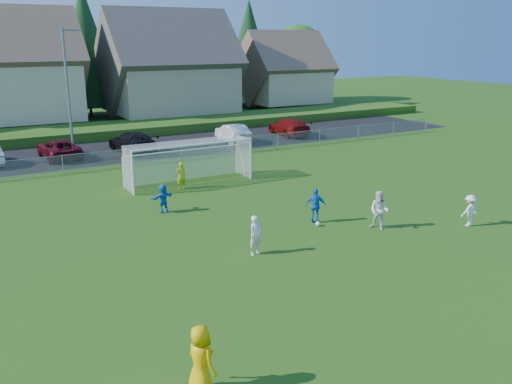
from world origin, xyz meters
TOP-DOWN VIEW (x-y plane):
  - ground at (0.00, 0.00)m, footprint 160.00×160.00m
  - asphalt_lot at (0.00, 27.50)m, footprint 60.00×60.00m
  - grass_embankment at (0.00, 35.00)m, footprint 70.00×6.00m
  - soccer_ball at (2.07, 5.93)m, footprint 0.22×0.22m
  - referee at (-7.52, -2.43)m, footprint 0.76×0.98m
  - player_white_a at (-2.06, 4.47)m, footprint 0.66×0.52m
  - player_white_b at (4.20, 4.28)m, footprint 0.97×1.05m
  - player_white_c at (8.07, 2.55)m, footprint 0.95×0.56m
  - player_blue_a at (2.26, 6.41)m, footprint 1.02×0.85m
  - player_blue_b at (-3.31, 11.39)m, footprint 1.38×0.78m
  - goalkeeper at (-0.88, 14.98)m, footprint 0.57×0.38m
  - car_c at (-5.30, 26.98)m, footprint 2.55×5.01m
  - car_d at (-0.09, 26.39)m, footprint 2.67×5.51m
  - car_f at (8.28, 26.24)m, footprint 2.07×4.68m
  - car_g at (14.13, 26.73)m, footprint 2.76×5.45m
  - soccer_goal at (0.00, 16.05)m, footprint 7.42×1.90m
  - chainlink_fence at (0.00, 22.00)m, footprint 52.06×0.06m
  - streetlight at (-4.45, 26.00)m, footprint 1.38×0.18m
  - houses_row at (1.97, 42.46)m, footprint 53.90×11.45m
  - tree_row at (1.04, 48.74)m, footprint 65.98×12.36m

SIDE VIEW (x-z plane):
  - ground at x=0.00m, z-range 0.00..0.00m
  - asphalt_lot at x=0.00m, z-range 0.01..0.01m
  - soccer_ball at x=2.07m, z-range 0.00..0.22m
  - grass_embankment at x=0.00m, z-range 0.00..0.80m
  - chainlink_fence at x=0.00m, z-range 0.03..1.23m
  - car_c at x=-5.30m, z-range 0.00..1.35m
  - player_blue_b at x=-3.31m, z-range 0.00..1.42m
  - player_white_c at x=8.07m, z-range 0.00..1.45m
  - car_f at x=8.28m, z-range 0.00..1.49m
  - car_g at x=14.13m, z-range 0.00..1.52m
  - car_d at x=-0.09m, z-range 0.00..1.55m
  - goalkeeper at x=-0.88m, z-range 0.00..1.55m
  - player_white_a at x=-2.06m, z-range 0.00..1.59m
  - player_blue_a at x=2.26m, z-range 0.00..1.63m
  - player_white_b at x=4.20m, z-range 0.00..1.75m
  - referee at x=-7.52m, z-range 0.00..1.77m
  - soccer_goal at x=0.00m, z-range 0.38..2.88m
  - streetlight at x=-4.45m, z-range 0.34..9.34m
  - tree_row at x=1.04m, z-range 0.01..13.81m
  - houses_row at x=1.97m, z-range 0.69..13.97m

